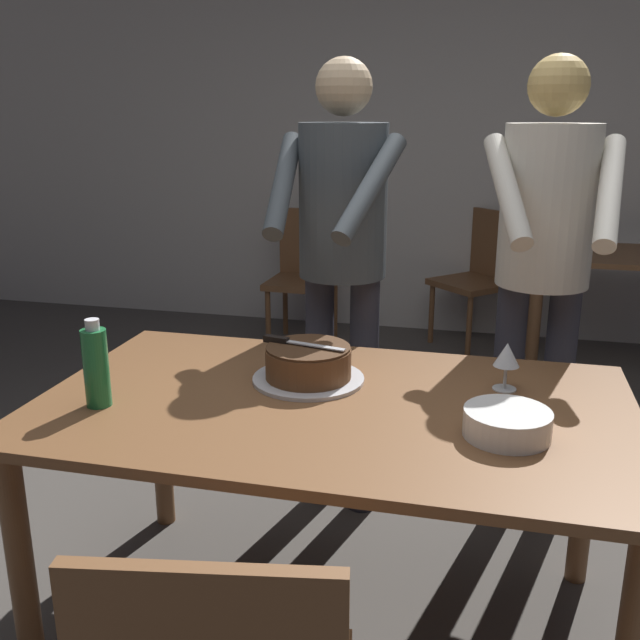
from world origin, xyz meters
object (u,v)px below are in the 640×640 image
(cake_knife, at_px, (287,341))
(background_chair_0, at_px, (305,271))
(background_chair_1, at_px, (481,273))
(plate_stack, at_px, (507,423))
(wine_glass_near, at_px, (507,356))
(background_table, at_px, (610,280))
(main_dining_table, at_px, (333,433))
(water_bottle, at_px, (96,366))
(person_cutting_cake, at_px, (342,243))
(cake_on_platter, at_px, (308,365))
(person_standing_beside, at_px, (544,250))

(cake_knife, distance_m, background_chair_0, 2.70)
(cake_knife, bearing_deg, background_chair_1, 79.44)
(plate_stack, height_order, wine_glass_near, wine_glass_near)
(background_table, distance_m, background_chair_1, 0.86)
(main_dining_table, relative_size, water_bottle, 6.68)
(person_cutting_cake, height_order, background_chair_0, person_cutting_cake)
(plate_stack, height_order, background_chair_0, background_chair_0)
(cake_knife, bearing_deg, water_bottle, -143.31)
(cake_knife, relative_size, wine_glass_near, 1.86)
(person_cutting_cake, height_order, background_table, person_cutting_cake)
(cake_on_platter, distance_m, wine_glass_near, 0.59)
(wine_glass_near, bearing_deg, water_bottle, -160.54)
(plate_stack, relative_size, background_table, 0.22)
(water_bottle, bearing_deg, person_standing_beside, 37.02)
(water_bottle, relative_size, background_table, 0.25)
(cake_on_platter, bearing_deg, wine_glass_near, 6.78)
(water_bottle, xyz_separation_m, background_table, (1.73, 2.76, -0.29))
(cake_knife, xyz_separation_m, background_chair_1, (0.53, 2.82, -0.37))
(cake_on_platter, xyz_separation_m, wine_glass_near, (0.58, 0.07, 0.05))
(wine_glass_near, distance_m, background_chair_0, 2.87)
(person_standing_beside, xyz_separation_m, background_chair_1, (-0.24, 2.24, -0.58))
(cake_knife, relative_size, plate_stack, 1.22)
(cake_on_platter, height_order, plate_stack, cake_on_platter)
(cake_on_platter, distance_m, background_chair_1, 2.89)
(person_standing_beside, height_order, background_table, person_standing_beside)
(person_cutting_cake, bearing_deg, background_table, 56.76)
(main_dining_table, relative_size, cake_on_platter, 4.91)
(person_standing_beside, distance_m, background_chair_0, 2.52)
(plate_stack, xyz_separation_m, background_chair_0, (-1.28, 2.87, -0.29))
(cake_knife, distance_m, plate_stack, 0.71)
(plate_stack, bearing_deg, person_standing_beside, 82.54)
(plate_stack, bearing_deg, background_table, 76.89)
(background_table, bearing_deg, main_dining_table, -113.11)
(main_dining_table, height_order, background_chair_0, background_chair_0)
(person_cutting_cake, bearing_deg, water_bottle, -119.48)
(water_bottle, bearing_deg, background_chair_0, 93.55)
(wine_glass_near, relative_size, person_cutting_cake, 0.08)
(cake_knife, relative_size, background_table, 0.27)
(water_bottle, bearing_deg, person_cutting_cake, 60.52)
(cake_knife, height_order, person_standing_beside, person_standing_beside)
(plate_stack, relative_size, person_cutting_cake, 0.13)
(cake_on_platter, bearing_deg, cake_knife, 167.54)
(plate_stack, distance_m, person_cutting_cake, 1.06)
(background_table, bearing_deg, person_cutting_cake, -123.24)
(plate_stack, relative_size, background_chair_0, 0.24)
(cake_on_platter, relative_size, person_cutting_cake, 0.20)
(cake_knife, bearing_deg, wine_glass_near, 4.70)
(person_cutting_cake, distance_m, background_chair_1, 2.40)
(wine_glass_near, xyz_separation_m, person_standing_beside, (0.11, 0.53, 0.22))
(wine_glass_near, bearing_deg, main_dining_table, -156.10)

